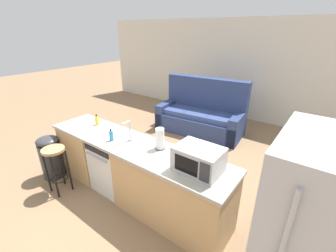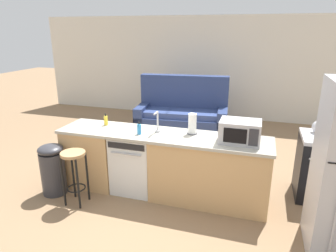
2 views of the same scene
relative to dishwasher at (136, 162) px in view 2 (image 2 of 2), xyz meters
name	(u,v)px [view 2 (image 2 of 2)]	position (x,y,z in m)	size (l,w,h in m)	color
ground_plane	(152,191)	(0.25, 0.00, -0.42)	(24.00, 24.00, 0.00)	#896B4C
wall_back	(218,68)	(0.55, 4.20, 0.88)	(10.00, 0.06, 2.60)	silver
kitchen_counter	(168,167)	(0.49, 0.00, 0.00)	(2.94, 0.66, 0.90)	tan
dishwasher	(136,162)	(0.00, 0.00, 0.00)	(0.58, 0.61, 0.84)	white
stove_range	(327,168)	(2.60, 0.55, 0.03)	(0.76, 0.68, 0.90)	black
microwave	(240,131)	(1.43, 0.00, 0.62)	(0.50, 0.37, 0.28)	#B7B7BC
sink_faucet	(157,123)	(0.33, 0.04, 0.61)	(0.07, 0.18, 0.30)	silver
paper_towel_roll	(192,124)	(0.80, 0.13, 0.62)	(0.14, 0.14, 0.28)	#4C4C51
soap_bottle	(139,129)	(0.12, -0.10, 0.55)	(0.06, 0.06, 0.18)	#338CCC
dish_soap_bottle	(106,120)	(-0.51, 0.13, 0.55)	(0.06, 0.06, 0.18)	yellow
kettle	(318,127)	(2.43, 0.68, 0.56)	(0.21, 0.17, 0.19)	#B2B2B7
bar_stool	(74,167)	(-0.62, -0.59, 0.11)	(0.32, 0.32, 0.74)	tan
trash_bin	(53,169)	(-1.07, -0.46, -0.04)	(0.35, 0.35, 0.74)	#333338
couch	(183,115)	(-0.01, 2.73, -0.03)	(2.08, 1.10, 1.27)	navy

